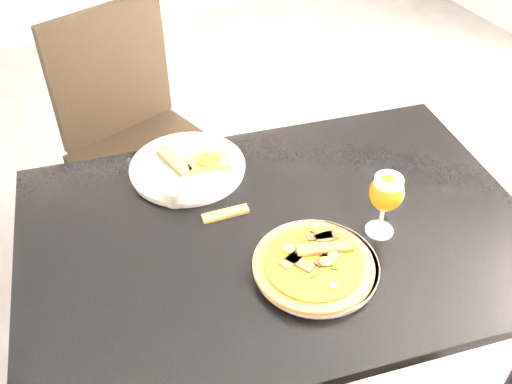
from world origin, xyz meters
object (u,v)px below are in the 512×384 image
chair_far (141,141)px  beer_glass (387,193)px  dining_table (278,255)px  pizza (314,264)px

chair_far → beer_glass: chair_far is taller
dining_table → pizza: size_ratio=4.97×
dining_table → beer_glass: beer_glass is taller
dining_table → pizza: pizza is taller
chair_far → beer_glass: bearing=-86.2°
dining_table → chair_far: (-0.13, 0.77, -0.12)m
chair_far → dining_table: bearing=-97.8°
pizza → beer_glass: (0.20, 0.04, 0.10)m
dining_table → beer_glass: bearing=-17.5°
chair_far → pizza: size_ratio=3.71×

